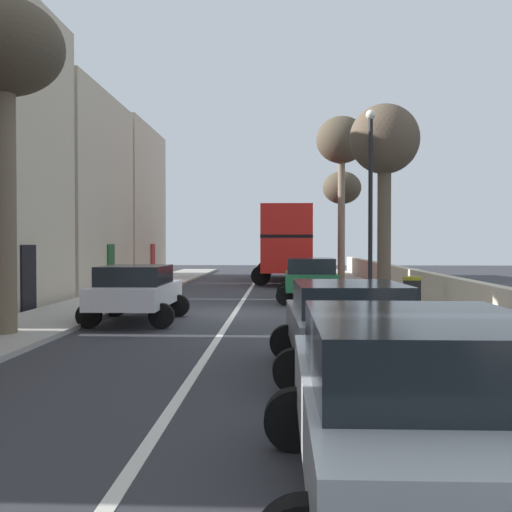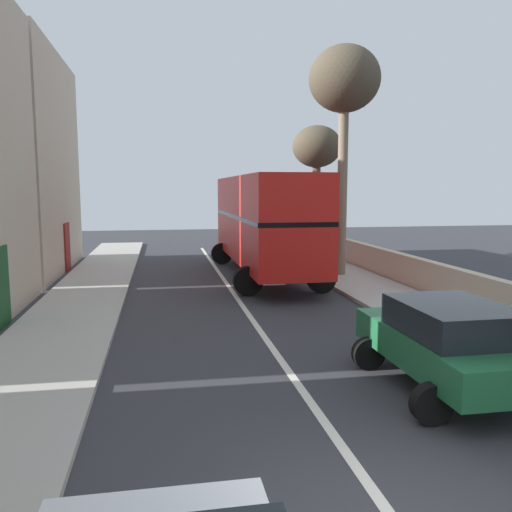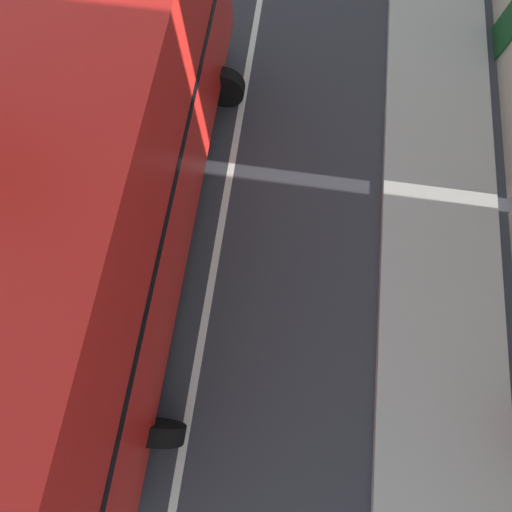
{
  "view_description": "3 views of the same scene",
  "coord_description": "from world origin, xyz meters",
  "px_view_note": "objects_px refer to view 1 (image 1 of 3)",
  "views": [
    {
      "loc": [
        1.41,
        -19.39,
        2.15
      ],
      "look_at": [
        0.3,
        9.1,
        1.57
      ],
      "focal_mm": 44.29,
      "sensor_mm": 36.0,
      "label": 1
    },
    {
      "loc": [
        -2.4,
        -4.48,
        3.55
      ],
      "look_at": [
        0.68,
        12.36,
        1.35
      ],
      "focal_mm": 36.42,
      "sensor_mm": 36.0,
      "label": 2
    },
    {
      "loc": [
        -1.17,
        18.5,
        7.4
      ],
      "look_at": [
        -0.92,
        16.68,
        1.09
      ],
      "focal_mm": 24.43,
      "sensor_mm": 36.0,
      "label": 3
    }
  ],
  "objects_px": {
    "double_decker_bus": "(286,240)",
    "lamppost_right": "(370,192)",
    "street_tree_right_5": "(342,144)",
    "litter_bin_right": "(412,294)",
    "parked_car_grey_right_1": "(348,321)",
    "parked_car_green_right_4": "(310,277)",
    "street_tree_right_3": "(384,146)",
    "parked_car_silver_right_3": "(417,398)",
    "street_tree_left_2": "(1,64)",
    "street_tree_right_1": "(342,191)",
    "parked_car_white_left_2": "(136,289)"
  },
  "relations": [
    {
      "from": "double_decker_bus",
      "to": "lamppost_right",
      "type": "xyz_separation_m",
      "value": [
        2.6,
        -15.2,
        1.45
      ]
    },
    {
      "from": "street_tree_right_5",
      "to": "litter_bin_right",
      "type": "distance_m",
      "value": 17.5
    },
    {
      "from": "parked_car_grey_right_1",
      "to": "parked_car_green_right_4",
      "type": "height_order",
      "value": "parked_car_green_right_4"
    },
    {
      "from": "parked_car_grey_right_1",
      "to": "street_tree_right_3",
      "type": "bearing_deg",
      "value": 77.92
    },
    {
      "from": "double_decker_bus",
      "to": "street_tree_right_5",
      "type": "distance_m",
      "value": 6.12
    },
    {
      "from": "double_decker_bus",
      "to": "parked_car_silver_right_3",
      "type": "distance_m",
      "value": 30.62
    },
    {
      "from": "street_tree_left_2",
      "to": "lamppost_right",
      "type": "distance_m",
      "value": 11.44
    },
    {
      "from": "parked_car_silver_right_3",
      "to": "street_tree_left_2",
      "type": "xyz_separation_m",
      "value": [
        -7.36,
        8.93,
        5.24
      ]
    },
    {
      "from": "double_decker_bus",
      "to": "parked_car_silver_right_3",
      "type": "xyz_separation_m",
      "value": [
        0.8,
        -30.58,
        -1.44
      ]
    },
    {
      "from": "double_decker_bus",
      "to": "street_tree_right_3",
      "type": "bearing_deg",
      "value": -76.74
    },
    {
      "from": "parked_car_grey_right_1",
      "to": "street_tree_right_5",
      "type": "distance_m",
      "value": 25.55
    },
    {
      "from": "double_decker_bus",
      "to": "parked_car_silver_right_3",
      "type": "bearing_deg",
      "value": -88.5
    },
    {
      "from": "street_tree_left_2",
      "to": "street_tree_right_5",
      "type": "bearing_deg",
      "value": 65.26
    },
    {
      "from": "street_tree_left_2",
      "to": "lamppost_right",
      "type": "xyz_separation_m",
      "value": [
        9.16,
        6.45,
        -2.35
      ]
    },
    {
      "from": "parked_car_green_right_4",
      "to": "street_tree_right_5",
      "type": "distance_m",
      "value": 13.78
    },
    {
      "from": "parked_car_silver_right_3",
      "to": "litter_bin_right",
      "type": "bearing_deg",
      "value": 78.48
    },
    {
      "from": "street_tree_right_3",
      "to": "parked_car_silver_right_3",
      "type": "bearing_deg",
      "value": -98.37
    },
    {
      "from": "parked_car_green_right_4",
      "to": "street_tree_right_5",
      "type": "bearing_deg",
      "value": 79.23
    },
    {
      "from": "parked_car_green_right_4",
      "to": "street_tree_right_1",
      "type": "relative_size",
      "value": 0.61
    },
    {
      "from": "street_tree_right_5",
      "to": "litter_bin_right",
      "type": "height_order",
      "value": "street_tree_right_5"
    },
    {
      "from": "parked_car_silver_right_3",
      "to": "street_tree_left_2",
      "type": "distance_m",
      "value": 12.7
    },
    {
      "from": "street_tree_right_5",
      "to": "parked_car_white_left_2",
      "type": "bearing_deg",
      "value": -112.08
    },
    {
      "from": "parked_car_green_right_4",
      "to": "street_tree_right_1",
      "type": "xyz_separation_m",
      "value": [
        2.79,
        17.13,
        4.56
      ]
    },
    {
      "from": "double_decker_bus",
      "to": "street_tree_right_3",
      "type": "distance_m",
      "value": 14.56
    },
    {
      "from": "street_tree_left_2",
      "to": "street_tree_right_3",
      "type": "height_order",
      "value": "street_tree_left_2"
    },
    {
      "from": "parked_car_silver_right_3",
      "to": "street_tree_right_1",
      "type": "height_order",
      "value": "street_tree_right_1"
    },
    {
      "from": "parked_car_grey_right_1",
      "to": "lamppost_right",
      "type": "xyz_separation_m",
      "value": [
        1.8,
        10.14,
        2.93
      ]
    },
    {
      "from": "parked_car_white_left_2",
      "to": "double_decker_bus",
      "type": "bearing_deg",
      "value": 77.32
    },
    {
      "from": "double_decker_bus",
      "to": "parked_car_grey_right_1",
      "type": "relative_size",
      "value": 2.65
    },
    {
      "from": "parked_car_silver_right_3",
      "to": "street_tree_left_2",
      "type": "bearing_deg",
      "value": 129.48
    },
    {
      "from": "street_tree_right_1",
      "to": "street_tree_right_5",
      "type": "bearing_deg",
      "value": -95.82
    },
    {
      "from": "double_decker_bus",
      "to": "litter_bin_right",
      "type": "height_order",
      "value": "double_decker_bus"
    },
    {
      "from": "parked_car_green_right_4",
      "to": "street_tree_right_1",
      "type": "bearing_deg",
      "value": 80.74
    },
    {
      "from": "double_decker_bus",
      "to": "street_tree_left_2",
      "type": "height_order",
      "value": "street_tree_left_2"
    },
    {
      "from": "litter_bin_right",
      "to": "parked_car_grey_right_1",
      "type": "bearing_deg",
      "value": -108.22
    },
    {
      "from": "parked_car_silver_right_3",
      "to": "double_decker_bus",
      "type": "bearing_deg",
      "value": 91.5
    },
    {
      "from": "parked_car_white_left_2",
      "to": "litter_bin_right",
      "type": "bearing_deg",
      "value": 13.24
    },
    {
      "from": "parked_car_grey_right_1",
      "to": "street_tree_right_3",
      "type": "height_order",
      "value": "street_tree_right_3"
    },
    {
      "from": "parked_car_white_left_2",
      "to": "street_tree_right_5",
      "type": "distance_m",
      "value": 20.43
    },
    {
      "from": "parked_car_silver_right_3",
      "to": "litter_bin_right",
      "type": "height_order",
      "value": "parked_car_silver_right_3"
    },
    {
      "from": "parked_car_grey_right_1",
      "to": "street_tree_right_5",
      "type": "relative_size",
      "value": 0.47
    },
    {
      "from": "parked_car_grey_right_1",
      "to": "parked_car_green_right_4",
      "type": "relative_size",
      "value": 1.06
    },
    {
      "from": "parked_car_grey_right_1",
      "to": "street_tree_right_1",
      "type": "height_order",
      "value": "street_tree_right_1"
    },
    {
      "from": "parked_car_green_right_4",
      "to": "street_tree_right_1",
      "type": "distance_m",
      "value": 17.95
    },
    {
      "from": "double_decker_bus",
      "to": "parked_car_green_right_4",
      "type": "bearing_deg",
      "value": -86.38
    },
    {
      "from": "parked_car_silver_right_3",
      "to": "parked_car_green_right_4",
      "type": "relative_size",
      "value": 1.13
    },
    {
      "from": "street_tree_left_2",
      "to": "double_decker_bus",
      "type": "bearing_deg",
      "value": 73.15
    },
    {
      "from": "double_decker_bus",
      "to": "street_tree_right_1",
      "type": "xyz_separation_m",
      "value": [
        3.59,
        4.5,
        3.12
      ]
    },
    {
      "from": "street_tree_right_3",
      "to": "parked_car_green_right_4",
      "type": "bearing_deg",
      "value": 153.77
    },
    {
      "from": "parked_car_grey_right_1",
      "to": "street_tree_right_3",
      "type": "distance_m",
      "value": 12.62
    }
  ]
}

